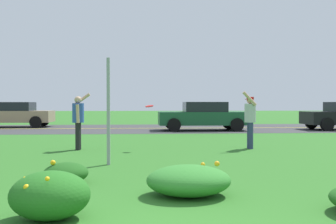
# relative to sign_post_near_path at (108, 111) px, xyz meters

# --- Properties ---
(ground_plane) EXTENTS (120.00, 120.00, 0.00)m
(ground_plane) POSITION_rel_sign_post_near_path_xyz_m (0.75, 3.53, -1.20)
(ground_plane) COLOR #2D6B23
(highway_strip) EXTENTS (120.00, 7.83, 0.01)m
(highway_strip) POSITION_rel_sign_post_near_path_xyz_m (0.75, 12.65, -1.19)
(highway_strip) COLOR #38383A
(highway_strip) RESTS_ON ground
(highway_center_stripe) EXTENTS (120.00, 0.16, 0.00)m
(highway_center_stripe) POSITION_rel_sign_post_near_path_xyz_m (0.75, 12.65, -1.19)
(highway_center_stripe) COLOR yellow
(highway_center_stripe) RESTS_ON ground
(daylily_clump_front_left) EXTENTS (1.26, 1.07, 0.47)m
(daylily_clump_front_left) POSITION_rel_sign_post_near_path_xyz_m (1.43, -3.03, -0.97)
(daylily_clump_front_left) COLOR #337F2D
(daylily_clump_front_left) RESTS_ON ground
(daylily_clump_mid_left) EXTENTS (0.94, 0.83, 0.57)m
(daylily_clump_mid_left) POSITION_rel_sign_post_near_path_xyz_m (-0.35, -4.10, -0.91)
(daylily_clump_mid_left) COLOR #23661E
(daylily_clump_mid_left) RESTS_ON ground
(daylily_clump_mid_center) EXTENTS (0.76, 0.79, 0.42)m
(daylily_clump_mid_center) POSITION_rel_sign_post_near_path_xyz_m (-0.56, -2.02, -1.02)
(daylily_clump_mid_center) COLOR #1E5619
(daylily_clump_mid_center) RESTS_ON ground
(sign_post_near_path) EXTENTS (0.07, 0.10, 2.39)m
(sign_post_near_path) POSITION_rel_sign_post_near_path_xyz_m (0.00, 0.00, 0.00)
(sign_post_near_path) COLOR #93969B
(sign_post_near_path) RESTS_ON ground
(person_thrower_blue_shirt) EXTENTS (0.51, 0.49, 1.69)m
(person_thrower_blue_shirt) POSITION_rel_sign_post_near_path_xyz_m (-1.12, 2.89, -0.24)
(person_thrower_blue_shirt) COLOR #2D4C9E
(person_thrower_blue_shirt) RESTS_ON ground
(person_catcher_red_cap_gray_shirt) EXTENTS (0.46, 0.49, 1.74)m
(person_catcher_red_cap_gray_shirt) POSITION_rel_sign_post_near_path_xyz_m (4.04, 2.83, -0.23)
(person_catcher_red_cap_gray_shirt) COLOR #B2B2B7
(person_catcher_red_cap_gray_shirt) RESTS_ON ground
(frisbee_red) EXTENTS (0.24, 0.24, 0.09)m
(frisbee_red) POSITION_rel_sign_post_near_path_xyz_m (0.98, 2.72, 0.10)
(frisbee_red) COLOR red
(car_dark_green_center_left) EXTENTS (4.50, 2.00, 1.45)m
(car_dark_green_center_left) POSITION_rel_sign_post_near_path_xyz_m (3.91, 10.88, -0.46)
(car_dark_green_center_left) COLOR #194C2D
(car_dark_green_center_left) RESTS_ON ground
(car_tan_center_right) EXTENTS (4.50, 2.00, 1.45)m
(car_tan_center_right) POSITION_rel_sign_post_near_path_xyz_m (-6.68, 14.41, -0.46)
(car_tan_center_right) COLOR #937F60
(car_tan_center_right) RESTS_ON ground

